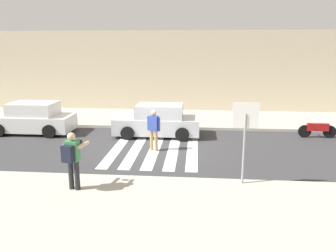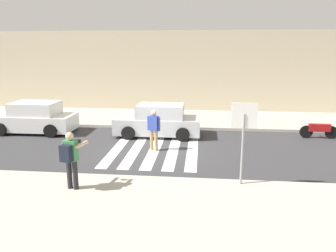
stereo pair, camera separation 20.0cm
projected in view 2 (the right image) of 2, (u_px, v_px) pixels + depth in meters
The scene contains 15 objects.
ground_plane at pixel (154, 150), 13.79m from camera, with size 120.00×120.00×0.00m, color #38383A.
sidewalk_near at pixel (117, 226), 7.78m from camera, with size 60.00×6.00×0.14m, color #B2AD9E.
sidewalk_far at pixel (169, 118), 19.57m from camera, with size 60.00×4.80×0.14m, color #B2AD9E.
building_facade_far at pixel (175, 70), 23.22m from camera, with size 56.00×4.00×5.26m, color beige.
crosswalk_stripe_0 at pixel (118, 147), 14.14m from camera, with size 0.44×5.20×0.01m, color silver.
crosswalk_stripe_1 at pixel (137, 148), 14.06m from camera, with size 0.44×5.20×0.01m, color silver.
crosswalk_stripe_2 at pixel (155, 148), 13.98m from camera, with size 0.44×5.20×0.01m, color silver.
crosswalk_stripe_3 at pixel (174, 149), 13.90m from camera, with size 0.44×5.20×0.01m, color silver.
crosswalk_stripe_4 at pixel (192, 150), 13.82m from camera, with size 0.44×5.20×0.01m, color silver.
stop_sign at pixel (244, 126), 9.63m from camera, with size 0.76×0.08×2.51m.
photographer_with_backpack at pixel (70, 156), 9.44m from camera, with size 0.68×0.91×1.72m.
pedestrian_crossing at pixel (154, 128), 13.48m from camera, with size 0.56×0.34×1.72m.
parked_car_white at pixel (34, 118), 16.48m from camera, with size 4.10×1.92×1.55m.
parked_car_silver at pixel (159, 121), 15.85m from camera, with size 4.10×1.92×1.55m.
motorcycle at pixel (319, 130), 15.46m from camera, with size 1.76×0.60×0.87m.
Camera 2 is at (1.92, -13.04, 4.22)m, focal length 35.00 mm.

